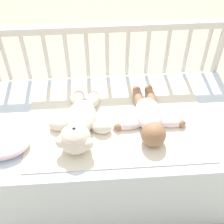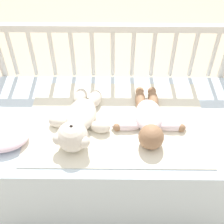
% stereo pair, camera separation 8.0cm
% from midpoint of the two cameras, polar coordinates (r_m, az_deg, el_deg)
% --- Properties ---
extents(ground_plane, '(12.00, 12.00, 0.00)m').
position_cam_midpoint_polar(ground_plane, '(1.88, 1.25, -11.86)').
color(ground_plane, '#C6B293').
extents(crib_mattress, '(1.23, 0.65, 0.50)m').
position_cam_midpoint_polar(crib_mattress, '(1.68, 1.38, -7.33)').
color(crib_mattress, silver).
rests_on(crib_mattress, ground_plane).
extents(crib_rail, '(1.23, 0.04, 0.80)m').
position_cam_midpoint_polar(crib_rail, '(1.69, 1.50, 9.00)').
color(crib_rail, beige).
rests_on(crib_rail, ground_plane).
extents(blanket, '(0.84, 0.54, 0.01)m').
position_cam_midpoint_polar(blanket, '(1.48, 2.40, -1.72)').
color(blanket, silver).
rests_on(blanket, crib_mattress).
extents(teddy_bear, '(0.30, 0.41, 0.14)m').
position_cam_midpoint_polar(teddy_bear, '(1.41, -4.56, -1.94)').
color(teddy_bear, silver).
rests_on(teddy_bear, crib_mattress).
extents(baby, '(0.35, 0.41, 0.11)m').
position_cam_midpoint_polar(baby, '(1.45, 8.35, -1.38)').
color(baby, white).
rests_on(baby, crib_mattress).
extents(small_pillow, '(0.26, 0.18, 0.06)m').
position_cam_midpoint_polar(small_pillow, '(1.45, -18.36, -4.37)').
color(small_pillow, silver).
rests_on(small_pillow, crib_mattress).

